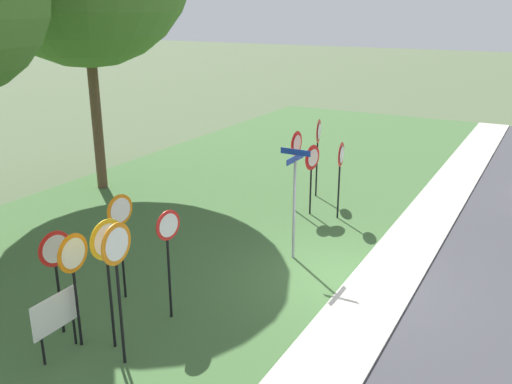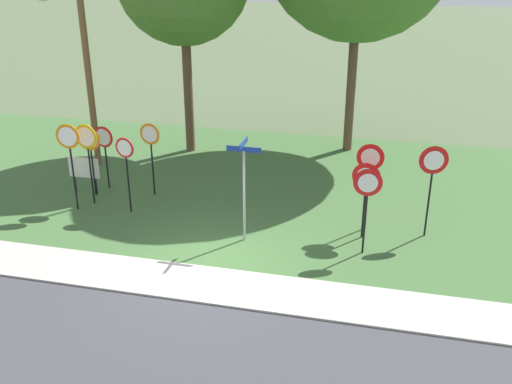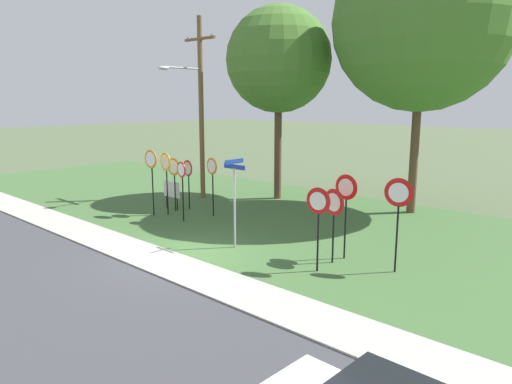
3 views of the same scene
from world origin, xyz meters
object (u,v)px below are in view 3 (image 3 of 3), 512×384
yield_sign_near_right (398,202)px  street_name_post (235,196)px  stop_sign_near_right (188,174)px  oak_tree_left (279,60)px  stop_sign_far_center (166,169)px  stop_sign_center_tall (151,168)px  utility_pole (198,102)px  yield_sign_near_left (333,208)px  notice_board (172,191)px  stop_sign_near_left (212,174)px  yield_sign_far_right (346,196)px  yield_sign_far_left (318,209)px  stop_sign_far_left (182,179)px  oak_tree_right (423,21)px  stop_sign_far_right (174,173)px

yield_sign_near_right → street_name_post: 5.19m
stop_sign_near_right → oak_tree_left: size_ratio=0.24×
stop_sign_far_center → stop_sign_center_tall: 0.60m
utility_pole → yield_sign_near_left: bearing=-19.8°
notice_board → yield_sign_near_right: bearing=-3.2°
stop_sign_near_left → yield_sign_far_right: bearing=-1.2°
yield_sign_far_left → utility_pole: (-10.34, 4.60, 2.89)m
stop_sign_far_left → yield_sign_near_right: size_ratio=0.90×
stop_sign_center_tall → oak_tree_right: size_ratio=0.24×
stop_sign_near_left → oak_tree_right: oak_tree_right is taller
stop_sign_far_left → notice_board: 2.53m
oak_tree_left → oak_tree_right: bearing=14.4°
stop_sign_far_center → stop_sign_center_tall: (-0.30, -0.51, 0.09)m
stop_sign_near_left → utility_pole: (-3.26, 2.14, 2.92)m
yield_sign_near_left → yield_sign_far_right: size_ratio=0.86×
yield_sign_near_left → yield_sign_near_right: size_ratio=0.83×
yield_sign_near_left → yield_sign_far_right: bearing=94.9°
stop_sign_near_right → oak_tree_left: bearing=81.2°
yield_sign_far_right → oak_tree_left: bearing=144.2°
oak_tree_left → oak_tree_right: oak_tree_right is taller
street_name_post → yield_sign_near_right: bearing=16.5°
stop_sign_far_left → street_name_post: bearing=-4.3°
stop_sign_near_right → yield_sign_far_right: (8.77, -1.10, 0.37)m
stop_sign_far_right → yield_sign_near_right: (10.63, -0.49, 0.33)m
notice_board → stop_sign_near_left: bearing=9.4°
stop_sign_near_right → stop_sign_center_tall: 1.85m
oak_tree_left → stop_sign_far_center: bearing=-102.3°
stop_sign_far_center → yield_sign_far_left: size_ratio=1.09×
stop_sign_near_left → notice_board: bearing=-164.0°
stop_sign_near_right → yield_sign_near_right: bearing=1.8°
notice_board → oak_tree_right: oak_tree_right is taller
stop_sign_near_left → stop_sign_center_tall: 2.55m
notice_board → oak_tree_left: bearing=69.0°
stop_sign_near_right → street_name_post: size_ratio=0.75×
stop_sign_near_left → street_name_post: size_ratio=0.84×
stop_sign_near_left → oak_tree_right: 10.59m
stop_sign_far_left → oak_tree_left: 7.87m
stop_sign_near_right → stop_sign_center_tall: stop_sign_center_tall is taller
stop_sign_near_right → yield_sign_far_right: size_ratio=0.85×
yield_sign_far_left → oak_tree_left: size_ratio=0.26×
yield_sign_near_left → yield_sign_near_right: 1.87m
oak_tree_right → stop_sign_near_left: bearing=-133.2°
stop_sign_near_left → oak_tree_left: (-0.34, 4.68, 4.89)m
stop_sign_near_left → stop_sign_center_tall: (-1.92, -1.66, 0.26)m
yield_sign_near_left → stop_sign_near_right: bearing=179.2°
stop_sign_far_center → notice_board: size_ratio=2.13×
stop_sign_far_right → stop_sign_near_right: bearing=74.0°
street_name_post → notice_board: bearing=161.8°
stop_sign_far_right → stop_sign_center_tall: bearing=-94.2°
yield_sign_far_right → stop_sign_near_right: bearing=174.5°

